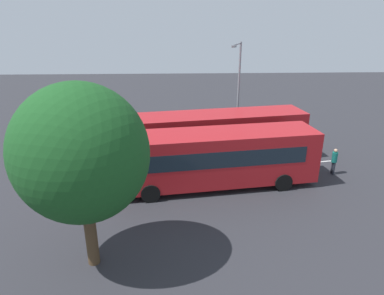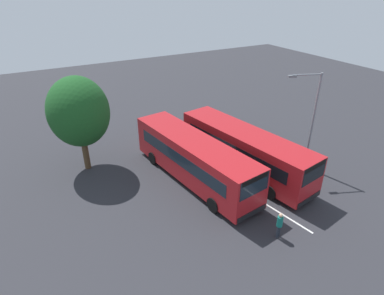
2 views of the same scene
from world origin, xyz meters
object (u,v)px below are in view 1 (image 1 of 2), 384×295
Objects in this scene: bus_far_left at (215,157)px; depot_tree at (81,154)px; street_lamp at (238,85)px; pedestrian at (334,159)px; bus_center_left at (219,134)px.

depot_tree is at bearing -137.94° from bus_far_left.
depot_tree is at bearing -6.25° from street_lamp.
street_lamp reaches higher than bus_far_left.
pedestrian is 14.96m from depot_tree.
street_lamp reaches higher than depot_tree.
depot_tree is at bearing -129.84° from bus_center_left.
bus_far_left is 7.39m from pedestrian.
bus_far_left is at bearing -109.18° from bus_center_left.
bus_far_left is at bearing 49.69° from depot_tree.
street_lamp is (-4.76, 6.73, 3.21)m from pedestrian.
pedestrian is at bearing 30.60° from depot_tree.
pedestrian is 0.23× the size of depot_tree.
pedestrian is at bearing 57.81° from street_lamp.
bus_far_left is 1.59× the size of street_lamp.
street_lamp is at bearing 57.14° from bus_center_left.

